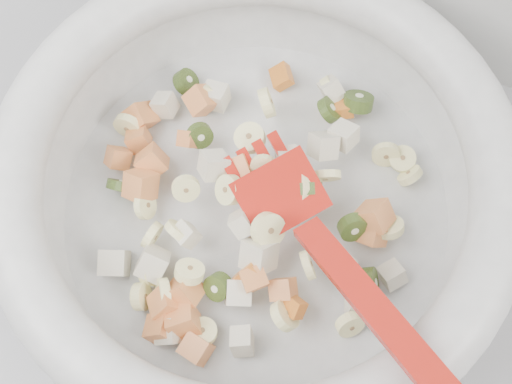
% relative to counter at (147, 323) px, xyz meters
% --- Properties ---
extents(counter, '(2.00, 0.60, 0.90)m').
position_rel_counter_xyz_m(counter, '(0.00, 0.00, 0.00)').
color(counter, gray).
rests_on(counter, ground).
extents(mixing_bowl, '(0.44, 0.42, 0.16)m').
position_rel_counter_xyz_m(mixing_bowl, '(0.15, 0.06, 0.51)').
color(mixing_bowl, silver).
rests_on(mixing_bowl, counter).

